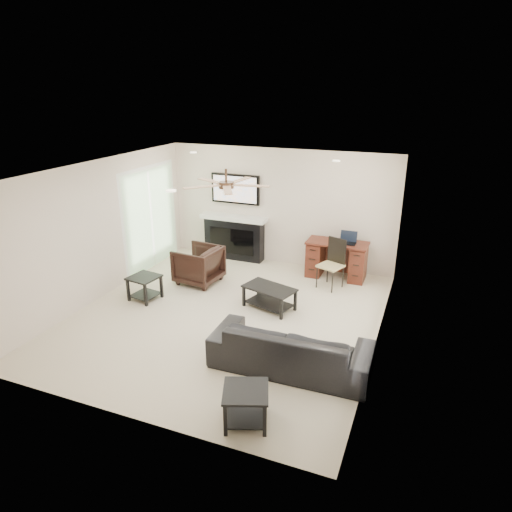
% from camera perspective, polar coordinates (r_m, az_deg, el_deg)
% --- Properties ---
extents(room_shell, '(5.50, 5.54, 2.52)m').
position_cam_1_polar(room_shell, '(7.27, -2.38, 4.35)').
color(room_shell, beige).
rests_on(room_shell, ground).
extents(sofa, '(2.22, 0.91, 0.64)m').
position_cam_1_polar(sofa, '(6.43, 4.38, -11.33)').
color(sofa, black).
rests_on(sofa, ground).
extents(armchair, '(0.89, 0.87, 0.74)m').
position_cam_1_polar(armchair, '(9.11, -7.21, -1.11)').
color(armchair, black).
rests_on(armchair, ground).
extents(coffee_table, '(1.01, 0.74, 0.40)m').
position_cam_1_polar(coffee_table, '(8.07, 1.67, -5.24)').
color(coffee_table, black).
rests_on(coffee_table, ground).
extents(end_table_near, '(0.67, 0.67, 0.45)m').
position_cam_1_polar(end_table_near, '(5.57, -1.28, -18.26)').
color(end_table_near, black).
rests_on(end_table_near, ground).
extents(end_table_left, '(0.57, 0.57, 0.45)m').
position_cam_1_polar(end_table_left, '(8.63, -13.72, -3.89)').
color(end_table_left, black).
rests_on(end_table_left, ground).
extents(fireplace_unit, '(1.52, 0.34, 1.91)m').
position_cam_1_polar(fireplace_unit, '(10.14, -2.83, 4.79)').
color(fireplace_unit, black).
rests_on(fireplace_unit, ground).
extents(desk, '(1.22, 0.56, 0.76)m').
position_cam_1_polar(desk, '(9.42, 10.02, -0.47)').
color(desk, '#431610').
rests_on(desk, ground).
extents(desk_chair, '(0.55, 0.56, 0.97)m').
position_cam_1_polar(desk_chair, '(8.88, 9.31, -1.02)').
color(desk_chair, black).
rests_on(desk_chair, ground).
extents(laptop, '(0.33, 0.24, 0.23)m').
position_cam_1_polar(laptop, '(9.20, 11.40, 2.21)').
color(laptop, black).
rests_on(laptop, desk).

